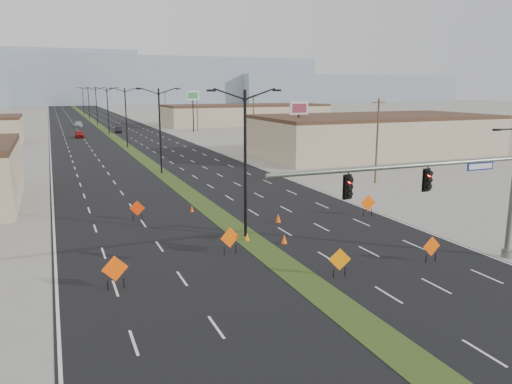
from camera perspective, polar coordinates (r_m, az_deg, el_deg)
name	(u,v)px	position (r m, az deg, el deg)	size (l,w,h in m)	color
ground	(336,305)	(24.63, 9.16, -12.63)	(600.00, 600.00, 0.00)	gray
road_surface	(107,132)	(120.03, -16.62, 6.57)	(25.00, 400.00, 0.02)	black
median_strip	(107,132)	(120.03, -16.62, 6.57)	(2.00, 400.00, 0.04)	#2F4619
building_se_near	(374,136)	(79.12, 13.39, 6.22)	(36.00, 18.00, 5.50)	tan
building_se_far	(246,115)	(138.54, -1.15, 8.74)	(44.00, 16.00, 5.00)	tan
mesa_center	(138,81)	(323.22, -13.36, 12.29)	(220.00, 50.00, 28.00)	#8693A6
mesa_east	(342,89)	(363.75, 9.75, 11.57)	(160.00, 50.00, 18.00)	#8693A6
mesa_backdrop	(14,77)	(339.53, -25.93, 11.74)	(140.00, 50.00, 32.00)	#8693A6
signal_mast	(453,186)	(29.82, 21.62, 0.68)	(16.30, 0.60, 8.00)	slate
streetlight_0	(245,159)	(33.55, -1.24, 3.77)	(5.15, 0.24, 10.02)	black
streetlight_1	(160,128)	(60.38, -10.92, 7.19)	(5.15, 0.24, 10.02)	black
streetlight_2	(126,116)	(87.94, -14.63, 8.44)	(5.15, 0.24, 10.02)	black
streetlight_3	(108,109)	(115.71, -16.58, 9.08)	(5.15, 0.24, 10.02)	black
streetlight_4	(96,105)	(143.57, -17.77, 9.47)	(5.15, 0.24, 10.02)	black
streetlight_5	(89,102)	(171.48, -18.58, 9.72)	(5.15, 0.24, 10.02)	black
streetlight_6	(83,100)	(199.41, -19.16, 9.91)	(5.15, 0.24, 10.02)	black
utility_pole_0	(377,140)	(54.64, 13.67, 5.81)	(1.60, 0.20, 9.00)	#4C3823
utility_pole_1	(253,120)	(85.38, -0.29, 8.23)	(1.60, 0.20, 9.00)	#4C3823
utility_pole_2	(197,111)	(118.51, -6.73, 9.18)	(1.60, 0.20, 9.00)	#4C3823
utility_pole_3	(165,106)	(152.48, -10.34, 9.67)	(1.60, 0.20, 9.00)	#4C3823
car_left	(79,134)	(108.77, -19.53, 6.25)	(1.66, 4.12, 1.40)	maroon
car_mid	(118,130)	(118.36, -15.46, 6.88)	(1.39, 3.98, 1.31)	black
car_far	(78,124)	(137.69, -19.64, 7.30)	(1.98, 4.88, 1.42)	#9FA5A8
construction_sign_0	(115,270)	(26.63, -15.81, -8.53)	(1.36, 0.17, 1.81)	#FF4C05
construction_sign_1	(230,238)	(30.88, -3.00, -5.31)	(1.30, 0.26, 1.75)	#E15204
construction_sign_2	(137,209)	(39.72, -13.41, -1.89)	(1.14, 0.34, 1.55)	#FC3505
construction_sign_3	(340,260)	(27.61, 9.55, -7.72)	(1.19, 0.41, 1.65)	orange
construction_sign_4	(432,247)	(31.26, 19.43, -5.97)	(1.19, 0.08, 1.59)	#FF5205
construction_sign_5	(368,204)	(40.86, 12.69, -1.31)	(1.30, 0.23, 1.74)	#F85105
cone_0	(247,237)	(33.65, -1.03, -5.17)	(0.34, 0.34, 0.57)	orange
cone_1	(284,239)	(33.17, 3.26, -5.38)	(0.38, 0.38, 0.64)	#FF5705
cone_2	(278,218)	(38.22, 2.56, -2.99)	(0.41, 0.41, 0.69)	#EC5004
cone_3	(192,209)	(41.71, -7.34, -1.91)	(0.33, 0.33, 0.54)	#FF4205
pole_sign_east_near	(299,113)	(70.47, 4.92, 8.97)	(2.68, 0.48, 8.19)	black
pole_sign_east_far	(193,99)	(116.06, -7.24, 10.54)	(3.05, 0.78, 9.29)	black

